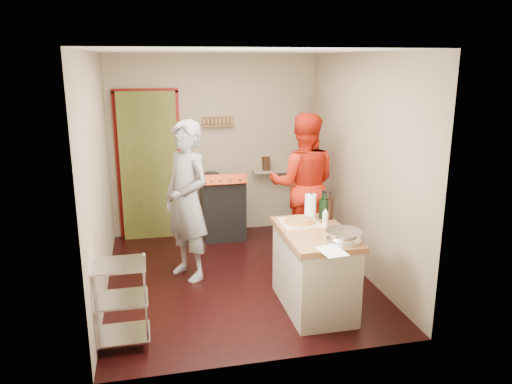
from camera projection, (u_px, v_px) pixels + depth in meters
floor at (238, 277)px, 5.96m from camera, size 3.50×3.50×0.00m
back_wall at (171, 158)px, 7.21m from camera, size 3.00×0.44×2.60m
left_wall at (98, 177)px, 5.30m from camera, size 0.04×3.50×2.60m
right_wall at (360, 165)px, 5.94m from camera, size 0.04×3.50×2.60m
ceiling at (235, 50)px, 5.28m from camera, size 3.00×3.50×0.02m
stove at (222, 207)px, 7.19m from camera, size 0.60×0.63×1.00m
wire_shelving at (121, 300)px, 4.44m from camera, size 0.48×0.40×0.80m
island at (315, 267)px, 5.13m from camera, size 0.66×1.28×1.15m
person_stripe at (187, 201)px, 5.75m from camera, size 0.75×0.81×1.87m
person_red at (303, 184)px, 6.52m from camera, size 1.07×0.93×1.86m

